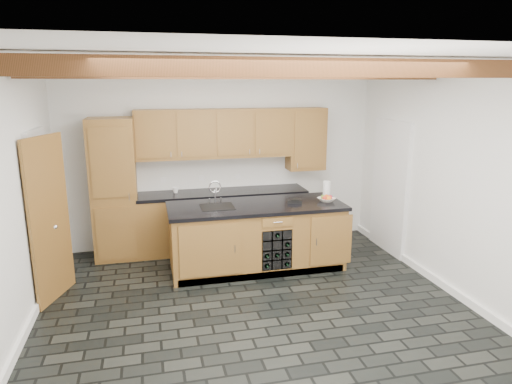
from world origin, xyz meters
TOP-DOWN VIEW (x-y plane):
  - ground at (0.00, 0.00)m, footprint 5.00×5.00m
  - room_shell at (-0.09, 0.53)m, footprint 5.01×5.00m
  - back_cabinetry at (-0.38, 2.24)m, footprint 3.65×0.62m
  - island at (0.31, 1.28)m, footprint 2.48×0.96m
  - faucet at (-0.25, 1.33)m, footprint 0.45×0.40m
  - kitchen_scale at (0.85, 1.25)m, footprint 0.22×0.16m
  - fruit_bowl at (1.32, 1.22)m, footprint 0.31×0.31m
  - fruit_cluster at (1.32, 1.22)m, footprint 0.16×0.17m
  - paper_towel at (1.42, 1.48)m, footprint 0.11×0.11m
  - mug at (-0.75, 2.26)m, footprint 0.12×0.12m

SIDE VIEW (x-z plane):
  - ground at x=0.00m, z-range 0.00..0.00m
  - island at x=0.31m, z-range 0.00..0.93m
  - fruit_bowl at x=1.32m, z-range 0.93..0.99m
  - kitchen_scale at x=0.85m, z-range 0.93..0.99m
  - faucet at x=-0.25m, z-range 0.79..1.14m
  - mug at x=-0.75m, z-range 0.93..1.02m
  - back_cabinetry at x=-0.38m, z-range -0.12..2.08m
  - fruit_cluster at x=1.32m, z-range 0.95..1.02m
  - paper_towel at x=1.42m, z-range 0.93..1.17m
  - room_shell at x=-0.09m, z-range -0.97..4.03m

